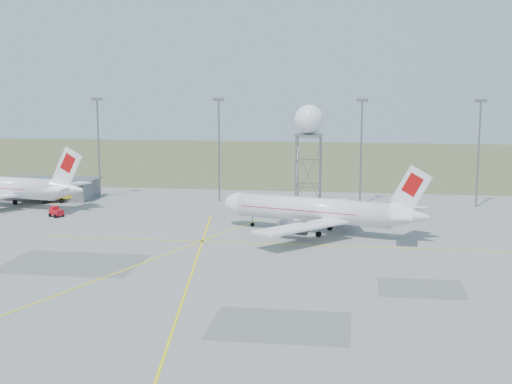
# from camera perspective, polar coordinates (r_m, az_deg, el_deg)

# --- Properties ---
(ground) EXTENTS (400.00, 400.00, 0.00)m
(ground) POSITION_cam_1_polar(r_m,az_deg,el_deg) (78.67, -4.99, -9.03)
(ground) COLOR gray
(ground) RESTS_ON ground
(grass_strip) EXTENTS (400.00, 120.00, 0.03)m
(grass_strip) POSITION_cam_1_polar(r_m,az_deg,el_deg) (214.85, 3.45, 2.59)
(grass_strip) COLOR #536437
(grass_strip) RESTS_ON ground
(building_grey) EXTENTS (19.00, 10.00, 3.90)m
(building_grey) POSITION_cam_1_polar(r_m,az_deg,el_deg) (151.91, -16.17, 0.26)
(building_grey) COLOR gray
(building_grey) RESTS_ON ground
(mast_a) EXTENTS (2.20, 0.50, 20.50)m
(mast_a) POSITION_cam_1_polar(r_m,az_deg,el_deg) (148.76, -12.51, 4.14)
(mast_a) COLOR slate
(mast_a) RESTS_ON ground
(mast_b) EXTENTS (2.20, 0.50, 20.50)m
(mast_b) POSITION_cam_1_polar(r_m,az_deg,el_deg) (141.94, -2.99, 4.12)
(mast_b) COLOR slate
(mast_b) RESTS_ON ground
(mast_c) EXTENTS (2.20, 0.50, 20.50)m
(mast_c) POSITION_cam_1_polar(r_m,az_deg,el_deg) (139.32, 8.42, 3.93)
(mast_c) COLOR slate
(mast_c) RESTS_ON ground
(mast_d) EXTENTS (2.20, 0.50, 20.50)m
(mast_d) POSITION_cam_1_polar(r_m,az_deg,el_deg) (141.18, 17.40, 3.68)
(mast_d) COLOR slate
(mast_d) RESTS_ON ground
(airliner_main) EXTENTS (33.79, 32.01, 11.69)m
(airliner_main) POSITION_cam_1_polar(r_m,az_deg,el_deg) (113.50, 4.86, -1.50)
(airliner_main) COLOR white
(airliner_main) RESTS_ON ground
(radar_tower) EXTENTS (5.41, 5.41, 19.60)m
(radar_tower) POSITION_cam_1_polar(r_m,az_deg,el_deg) (132.06, 4.24, 3.26)
(radar_tower) COLOR slate
(radar_tower) RESTS_ON ground
(fire_truck) EXTENTS (8.81, 5.94, 3.36)m
(fire_truck) POSITION_cam_1_polar(r_m,az_deg,el_deg) (146.68, -15.23, -0.15)
(fire_truck) COLOR gold
(fire_truck) RESTS_ON ground
(baggage_tug) EXTENTS (2.82, 2.72, 1.84)m
(baggage_tug) POSITION_cam_1_polar(r_m,az_deg,el_deg) (131.52, -15.69, -1.62)
(baggage_tug) COLOR red
(baggage_tug) RESTS_ON ground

